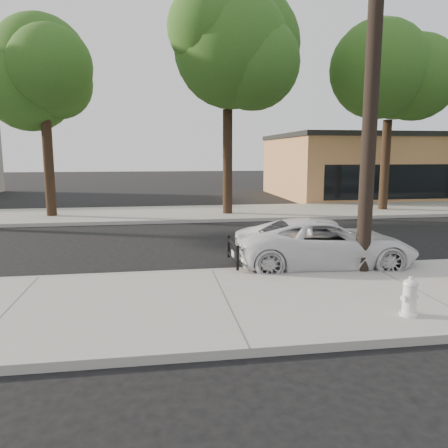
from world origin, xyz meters
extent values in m
plane|color=black|center=(0.00, 0.00, 0.00)|extent=(120.00, 120.00, 0.00)
cube|color=gray|center=(0.00, -4.30, 0.07)|extent=(90.00, 4.40, 0.15)
cube|color=gray|center=(0.00, 8.50, 0.07)|extent=(90.00, 5.00, 0.15)
cube|color=#9E9B93|center=(0.00, -2.10, 0.07)|extent=(90.00, 0.12, 0.16)
cube|color=#AC7148|center=(16.00, 16.00, 2.00)|extent=(18.00, 10.00, 4.00)
cylinder|color=black|center=(3.60, -2.70, 4.65)|extent=(0.34, 0.34, 9.00)
cylinder|color=black|center=(-6.00, 8.20, 2.28)|extent=(0.44, 0.44, 4.25)
sphere|color=#224D16|center=(-6.00, 8.20, 5.80)|extent=(4.20, 4.20, 4.20)
sphere|color=#224D16|center=(-5.44, 7.78, 6.92)|extent=(3.36, 3.36, 3.36)
cylinder|color=black|center=(2.00, 7.80, 2.53)|extent=(0.44, 0.44, 4.75)
sphere|color=#224D16|center=(2.00, 7.80, 6.50)|extent=(4.80, 4.80, 4.80)
sphere|color=#224D16|center=(2.64, 7.32, 7.78)|extent=(3.84, 3.84, 3.84)
cylinder|color=black|center=(10.00, 8.10, 2.35)|extent=(0.44, 0.44, 4.40)
sphere|color=#224D16|center=(10.00, 8.10, 6.00)|extent=(4.35, 4.35, 4.35)
sphere|color=#224D16|center=(10.58, 7.66, 7.16)|extent=(3.48, 3.48, 3.48)
imported|color=white|center=(2.99, -1.80, 0.64)|extent=(4.76, 2.48, 1.28)
cylinder|color=silver|center=(3.02, -5.64, 0.18)|extent=(0.32, 0.32, 0.06)
cylinder|color=silver|center=(3.02, -5.64, 0.42)|extent=(0.24, 0.24, 0.54)
ellipsoid|color=silver|center=(3.02, -5.64, 0.71)|extent=(0.26, 0.26, 0.18)
cylinder|color=silver|center=(3.02, -5.64, 0.48)|extent=(0.35, 0.20, 0.11)
cylinder|color=silver|center=(3.02, -5.64, 0.48)|extent=(0.18, 0.21, 0.14)
camera|label=1|loc=(-1.28, -12.32, 2.95)|focal=35.00mm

